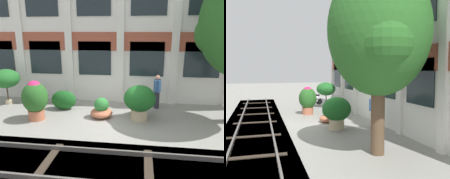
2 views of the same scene
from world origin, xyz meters
The scene contains 12 objects.
ground_plane centered at (0.00, 0.00, 0.00)m, with size 80.00×80.00×0.00m, color gray.
apartment_facade centered at (0.00, 2.99, 3.85)m, with size 16.16×0.64×7.73m.
rail_tracks centered at (0.00, -3.11, -0.13)m, with size 23.80×2.80×0.43m.
broadleaf_tree centered at (4.74, 0.71, 3.81)m, with size 3.35×3.19×5.96m.
potted_plant_stone_basin centered at (-3.24, -0.12, 0.93)m, with size 1.06×1.06×1.67m.
potted_plant_fluted_column centered at (1.03, 0.44, 0.85)m, with size 1.30×1.30×1.47m.
potted_plant_wide_bowl centered at (-0.58, 0.48, 0.35)m, with size 0.95×0.95×0.87m.
potted_plant_terracotta_small centered at (-5.60, 1.60, 1.30)m, with size 1.34×1.34×1.78m.
scooter_near_curb centered at (-7.42, 1.10, 0.44)m, with size 0.54×1.37×0.98m.
scooter_second_parked centered at (-4.10, 1.77, 0.44)m, with size 1.07×1.01×0.98m.
resident_by_doorway centered at (1.84, 1.95, 0.87)m, with size 0.34×0.48×1.62m.
topiary_hedge centered at (-2.52, 1.24, 0.45)m, with size 1.18×0.70×0.90m, color #19561E.
Camera 2 is at (12.21, -2.83, 2.71)m, focal length 42.00 mm.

